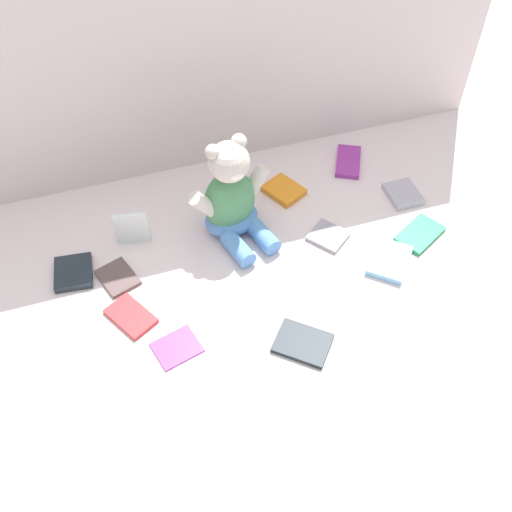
{
  "coord_description": "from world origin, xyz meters",
  "views": [
    {
      "loc": [
        -0.29,
        -1.0,
        1.2
      ],
      "look_at": [
        -0.0,
        -0.1,
        0.1
      ],
      "focal_mm": 42.58,
      "sensor_mm": 36.0,
      "label": 1
    }
  ],
  "objects_px": {
    "book_case_7": "(284,190)",
    "book_case_8": "(348,162)",
    "book_case_0": "(303,343)",
    "book_case_2": "(132,228)",
    "book_case_6": "(403,194)",
    "book_case_9": "(118,277)",
    "book_case_3": "(389,261)",
    "book_case_5": "(420,234)",
    "teddy_bear": "(231,199)",
    "book_case_4": "(328,236)",
    "book_case_11": "(131,316)",
    "book_case_10": "(177,347)",
    "book_case_1": "(73,272)"
  },
  "relations": [
    {
      "from": "book_case_7",
      "to": "book_case_8",
      "type": "bearing_deg",
      "value": 167.84
    },
    {
      "from": "book_case_0",
      "to": "book_case_2",
      "type": "xyz_separation_m",
      "value": [
        -0.31,
        0.44,
        0.04
      ]
    },
    {
      "from": "book_case_6",
      "to": "book_case_9",
      "type": "bearing_deg",
      "value": 3.48
    },
    {
      "from": "book_case_3",
      "to": "book_case_5",
      "type": "xyz_separation_m",
      "value": [
        0.12,
        0.06,
        -0.0
      ]
    },
    {
      "from": "teddy_bear",
      "to": "book_case_4",
      "type": "bearing_deg",
      "value": -41.28
    },
    {
      "from": "book_case_6",
      "to": "book_case_11",
      "type": "relative_size",
      "value": 0.85
    },
    {
      "from": "book_case_11",
      "to": "book_case_4",
      "type": "bearing_deg",
      "value": -19.58
    },
    {
      "from": "teddy_bear",
      "to": "book_case_10",
      "type": "relative_size",
      "value": 2.82
    },
    {
      "from": "teddy_bear",
      "to": "book_case_6",
      "type": "relative_size",
      "value": 2.84
    },
    {
      "from": "book_case_3",
      "to": "book_case_11",
      "type": "relative_size",
      "value": 1.06
    },
    {
      "from": "book_case_3",
      "to": "book_case_5",
      "type": "relative_size",
      "value": 0.97
    },
    {
      "from": "book_case_11",
      "to": "book_case_8",
      "type": "bearing_deg",
      "value": -3.22
    },
    {
      "from": "book_case_0",
      "to": "book_case_8",
      "type": "distance_m",
      "value": 0.66
    },
    {
      "from": "book_case_4",
      "to": "book_case_10",
      "type": "distance_m",
      "value": 0.51
    },
    {
      "from": "book_case_9",
      "to": "book_case_5",
      "type": "bearing_deg",
      "value": 153.46
    },
    {
      "from": "book_case_11",
      "to": "book_case_5",
      "type": "bearing_deg",
      "value": -27.52
    },
    {
      "from": "book_case_4",
      "to": "book_case_9",
      "type": "relative_size",
      "value": 0.89
    },
    {
      "from": "book_case_2",
      "to": "book_case_4",
      "type": "distance_m",
      "value": 0.52
    },
    {
      "from": "book_case_7",
      "to": "book_case_4",
      "type": "bearing_deg",
      "value": 78.52
    },
    {
      "from": "book_case_3",
      "to": "book_case_11",
      "type": "height_order",
      "value": "book_case_3"
    },
    {
      "from": "book_case_5",
      "to": "book_case_10",
      "type": "xyz_separation_m",
      "value": [
        -0.7,
        -0.14,
        -0.0
      ]
    },
    {
      "from": "book_case_0",
      "to": "book_case_3",
      "type": "distance_m",
      "value": 0.34
    },
    {
      "from": "teddy_bear",
      "to": "book_case_8",
      "type": "relative_size",
      "value": 2.1
    },
    {
      "from": "book_case_3",
      "to": "book_case_10",
      "type": "distance_m",
      "value": 0.59
    },
    {
      "from": "book_case_4",
      "to": "book_case_2",
      "type": "bearing_deg",
      "value": 126.21
    },
    {
      "from": "book_case_2",
      "to": "book_case_3",
      "type": "distance_m",
      "value": 0.67
    },
    {
      "from": "book_case_1",
      "to": "book_case_7",
      "type": "relative_size",
      "value": 1.03
    },
    {
      "from": "book_case_2",
      "to": "book_case_10",
      "type": "relative_size",
      "value": 0.98
    },
    {
      "from": "book_case_3",
      "to": "book_case_8",
      "type": "distance_m",
      "value": 0.39
    },
    {
      "from": "book_case_5",
      "to": "book_case_3",
      "type": "bearing_deg",
      "value": 88.43
    },
    {
      "from": "book_case_7",
      "to": "book_case_11",
      "type": "bearing_deg",
      "value": 3.99
    },
    {
      "from": "book_case_1",
      "to": "book_case_5",
      "type": "distance_m",
      "value": 0.91
    },
    {
      "from": "book_case_3",
      "to": "book_case_4",
      "type": "distance_m",
      "value": 0.18
    },
    {
      "from": "book_case_6",
      "to": "book_case_0",
      "type": "bearing_deg",
      "value": 40.06
    },
    {
      "from": "book_case_0",
      "to": "book_case_11",
      "type": "relative_size",
      "value": 1.05
    },
    {
      "from": "book_case_4",
      "to": "book_case_10",
      "type": "xyz_separation_m",
      "value": [
        -0.46,
        -0.21,
        -0.0
      ]
    },
    {
      "from": "book_case_1",
      "to": "book_case_11",
      "type": "distance_m",
      "value": 0.21
    },
    {
      "from": "teddy_bear",
      "to": "book_case_3",
      "type": "height_order",
      "value": "teddy_bear"
    },
    {
      "from": "book_case_4",
      "to": "book_case_8",
      "type": "distance_m",
      "value": 0.31
    },
    {
      "from": "teddy_bear",
      "to": "book_case_3",
      "type": "xyz_separation_m",
      "value": [
        0.35,
        -0.24,
        -0.1
      ]
    },
    {
      "from": "book_case_10",
      "to": "book_case_11",
      "type": "bearing_deg",
      "value": -158.58
    },
    {
      "from": "book_case_7",
      "to": "book_case_11",
      "type": "xyz_separation_m",
      "value": [
        -0.49,
        -0.3,
        -0.0
      ]
    },
    {
      "from": "book_case_3",
      "to": "book_case_11",
      "type": "xyz_separation_m",
      "value": [
        -0.67,
        0.04,
        -0.0
      ]
    },
    {
      "from": "book_case_5",
      "to": "book_case_6",
      "type": "bearing_deg",
      "value": -38.45
    },
    {
      "from": "book_case_2",
      "to": "book_case_8",
      "type": "bearing_deg",
      "value": 21.94
    },
    {
      "from": "book_case_5",
      "to": "book_case_7",
      "type": "xyz_separation_m",
      "value": [
        -0.29,
        0.27,
        0.0
      ]
    },
    {
      "from": "book_case_9",
      "to": "book_case_10",
      "type": "height_order",
      "value": "book_case_9"
    },
    {
      "from": "book_case_0",
      "to": "book_case_4",
      "type": "relative_size",
      "value": 1.36
    },
    {
      "from": "book_case_9",
      "to": "book_case_10",
      "type": "relative_size",
      "value": 1.01
    },
    {
      "from": "book_case_7",
      "to": "book_case_10",
      "type": "relative_size",
      "value": 1.02
    }
  ]
}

